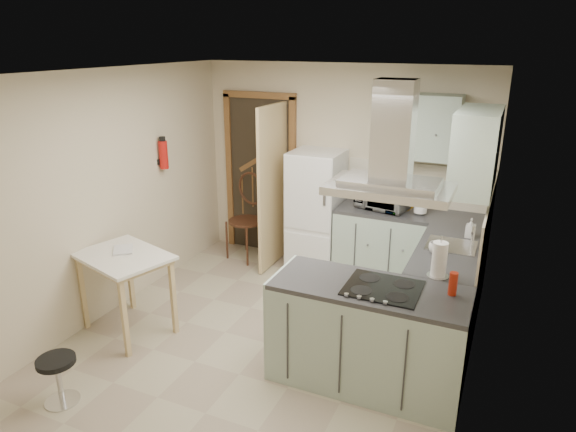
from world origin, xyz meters
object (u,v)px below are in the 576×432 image
at_px(peninsula, 368,335).
at_px(bentwood_chair, 246,221).
at_px(extractor_hood, 390,188).
at_px(drop_leaf_table, 127,293).
at_px(fridge, 316,211).
at_px(microwave, 383,195).
at_px(stool, 59,380).

distance_m(peninsula, bentwood_chair, 2.88).
height_order(extractor_hood, drop_leaf_table, extractor_hood).
bearing_deg(fridge, microwave, 1.10).
distance_m(bentwood_chair, stool, 3.15).
bearing_deg(microwave, extractor_hood, -64.51).
bearing_deg(microwave, stool, -107.18).
xyz_separation_m(peninsula, microwave, (-0.41, 2.00, 0.61)).
distance_m(drop_leaf_table, microwave, 2.98).
relative_size(extractor_hood, microwave, 1.57).
relative_size(stool, microwave, 0.70).
bearing_deg(microwave, bentwood_chair, -165.75).
bearing_deg(peninsula, stool, -150.10).
height_order(fridge, extractor_hood, extractor_hood).
relative_size(fridge, drop_leaf_table, 1.72).
height_order(fridge, microwave, fridge).
height_order(fridge, bentwood_chair, fridge).
bearing_deg(peninsula, extractor_hood, 0.00).
relative_size(bentwood_chair, stool, 2.55).
height_order(fridge, drop_leaf_table, fridge).
xyz_separation_m(fridge, peninsula, (1.22, -1.98, -0.30)).
xyz_separation_m(bentwood_chair, microwave, (1.76, 0.09, 0.55)).
height_order(drop_leaf_table, stool, drop_leaf_table).
bearing_deg(bentwood_chair, drop_leaf_table, -80.85).
bearing_deg(stool, microwave, 61.66).
relative_size(fridge, microwave, 2.62).
distance_m(fridge, peninsula, 2.35).
xyz_separation_m(peninsula, bentwood_chair, (-2.17, 1.90, 0.06)).
height_order(peninsula, microwave, microwave).
distance_m(fridge, drop_leaf_table, 2.45).
bearing_deg(extractor_hood, bentwood_chair, 140.02).
relative_size(peninsula, microwave, 2.70).
xyz_separation_m(extractor_hood, stool, (-2.25, -1.24, -1.52)).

